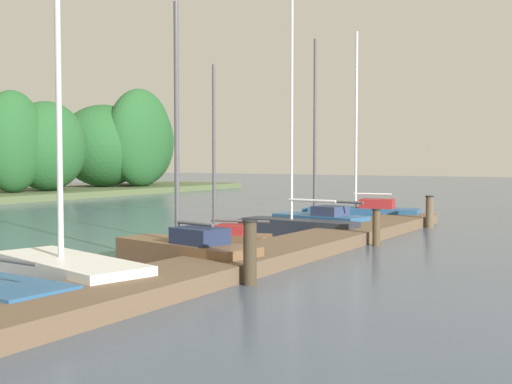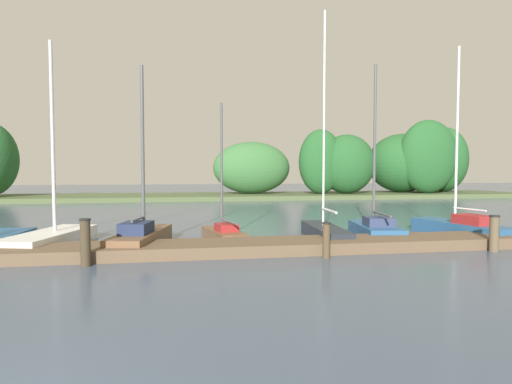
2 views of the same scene
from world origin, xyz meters
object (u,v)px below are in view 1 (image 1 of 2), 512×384
Objects in this scene: sailboat_9 at (361,212)px; sailboat_4 at (64,266)px; sailboat_7 at (294,224)px; mooring_piling_3 at (376,227)px; mooring_piling_2 at (250,252)px; sailboat_5 at (183,248)px; sailboat_6 at (219,237)px; mooring_piling_4 at (430,212)px; sailboat_8 at (318,218)px.

sailboat_4 is at bearing 78.44° from sailboat_9.
sailboat_7 is at bearing -76.81° from sailboat_4.
mooring_piling_3 is at bearing 104.54° from sailboat_9.
sailboat_4 is at bearing 119.26° from mooring_piling_2.
sailboat_5 is 0.82× the size of sailboat_9.
sailboat_6 reaches higher than mooring_piling_4.
sailboat_9 is 5.81× the size of mooring_piling_2.
sailboat_8 reaches higher than mooring_piling_3.
sailboat_5 reaches higher than sailboat_6.
sailboat_4 reaches higher than sailboat_8.
sailboat_8 reaches higher than sailboat_6.
sailboat_6 is (2.74, 0.88, -0.08)m from sailboat_5.
sailboat_5 reaches higher than mooring_piling_3.
sailboat_8 is at bearing -105.84° from sailboat_6.
sailboat_7 reaches higher than mooring_piling_3.
mooring_piling_2 is (-13.07, -2.99, 0.25)m from sailboat_9.
mooring_piling_2 is (-9.66, -3.18, 0.26)m from sailboat_8.
sailboat_9 is 7.05× the size of mooring_piling_3.
sailboat_4 is 3.01m from sailboat_5.
mooring_piling_2 is (1.77, -3.17, 0.29)m from sailboat_4.
sailboat_8 is (5.75, -0.23, 0.06)m from sailboat_6.
sailboat_6 is 3.94× the size of mooring_piling_2.
mooring_piling_2 is 12.11m from mooring_piling_4.
sailboat_5 is 2.88m from sailboat_6.
sailboat_8 is 4.01m from mooring_piling_4.
mooring_piling_3 is (6.60, -0.08, -0.11)m from mooring_piling_2.
sailboat_7 is at bearing -74.35° from sailboat_5.
sailboat_8 is at bearing 127.70° from mooring_piling_4.
sailboat_6 is 8.88m from mooring_piling_4.
mooring_piling_4 is at bearing -88.73° from sailboat_4.
sailboat_9 reaches higher than mooring_piling_4.
mooring_piling_4 reaches higher than mooring_piling_3.
mooring_piling_3 is at bearing 145.58° from sailboat_8.
mooring_piling_3 is at bearing -104.41° from sailboat_5.
mooring_piling_4 is (5.51, 0.09, 0.05)m from mooring_piling_3.
mooring_piling_4 is at bearing -126.07° from sailboat_6.
mooring_piling_4 is (12.11, 0.01, -0.06)m from mooring_piling_2.
sailboat_4 is 5.69m from sailboat_6.
sailboat_8 is 5.76× the size of mooring_piling_4.
sailboat_9 is 3.13m from mooring_piling_4.
sailboat_4 reaches higher than mooring_piling_2.
sailboat_7 reaches higher than sailboat_9.
sailboat_8 is 10.17m from mooring_piling_2.
sailboat_6 reaches higher than mooring_piling_3.
sailboat_5 is 0.91× the size of sailboat_8.
sailboat_7 reaches higher than mooring_piling_2.
sailboat_9 reaches higher than sailboat_5.
sailboat_4 is 5.99× the size of mooring_piling_4.
mooring_piling_2 is (-3.91, -3.41, 0.32)m from sailboat_6.
sailboat_6 is at bearing 96.41° from sailboat_8.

